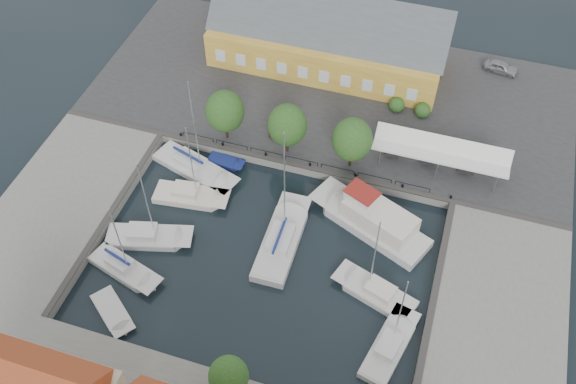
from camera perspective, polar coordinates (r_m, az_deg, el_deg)
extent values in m
plane|color=black|center=(63.17, -1.66, -4.83)|extent=(140.00, 140.00, 0.00)
cube|color=#2D2D30|center=(77.82, 3.85, 8.62)|extent=(56.00, 26.00, 1.00)
cube|color=slate|center=(69.70, -19.61, -1.12)|extent=(12.00, 24.00, 1.00)
cube|color=slate|center=(61.00, 18.02, -10.90)|extent=(12.00, 24.00, 1.00)
cube|color=#383533|center=(68.56, 1.09, 2.37)|extent=(56.00, 0.60, 0.12)
cube|color=#383533|center=(66.60, -15.65, -1.99)|extent=(0.60, 24.00, 0.12)
cube|color=#383533|center=(59.95, 12.80, -9.46)|extent=(0.60, 24.00, 0.12)
cylinder|color=black|center=(72.60, -9.50, 5.04)|extent=(0.24, 0.24, 0.40)
cylinder|color=black|center=(70.90, -5.83, 4.22)|extent=(0.24, 0.24, 0.40)
cylinder|color=black|center=(69.52, -1.99, 3.35)|extent=(0.24, 0.24, 0.40)
cylinder|color=black|center=(68.47, 1.97, 2.43)|extent=(0.24, 0.24, 0.40)
cylinder|color=black|center=(67.78, 6.03, 1.48)|extent=(0.24, 0.24, 0.40)
cylinder|color=black|center=(67.45, 10.14, 0.51)|extent=(0.24, 0.24, 0.40)
cylinder|color=black|center=(67.50, 14.27, -0.47)|extent=(0.24, 0.24, 0.40)
cube|color=gold|center=(80.25, 3.50, 12.63)|extent=(28.00, 10.00, 4.50)
cube|color=#474C51|center=(78.20, 3.62, 14.68)|extent=(28.56, 7.60, 7.60)
cube|color=gold|center=(87.59, -1.99, 15.82)|extent=(6.00, 6.00, 3.50)
cube|color=white|center=(68.34, 13.50, 3.65)|extent=(14.00, 4.00, 0.25)
cylinder|color=silver|center=(68.19, 8.15, 2.99)|extent=(0.10, 0.10, 2.70)
cylinder|color=silver|center=(70.73, 8.78, 5.00)|extent=(0.10, 0.10, 2.70)
cylinder|color=silver|center=(68.03, 13.07, 1.83)|extent=(0.10, 0.10, 2.70)
cylinder|color=silver|center=(70.57, 13.53, 3.88)|extent=(0.10, 0.10, 2.70)
cylinder|color=silver|center=(68.38, 17.96, 0.66)|extent=(0.10, 0.10, 2.70)
cylinder|color=silver|center=(70.92, 18.25, 2.74)|extent=(0.10, 0.10, 2.70)
cylinder|color=black|center=(71.21, -5.47, 5.47)|extent=(0.30, 0.30, 2.10)
ellipsoid|color=#1A4418|center=(69.28, -5.64, 7.15)|extent=(4.20, 4.20, 4.83)
cylinder|color=black|center=(69.37, -0.07, 4.27)|extent=(0.30, 0.30, 2.10)
ellipsoid|color=#1A4418|center=(67.39, -0.07, 5.97)|extent=(4.20, 4.20, 4.83)
cylinder|color=black|center=(68.21, 5.55, 2.98)|extent=(0.30, 0.30, 2.10)
ellipsoid|color=#1A4418|center=(66.19, 5.73, 4.67)|extent=(4.20, 4.20, 4.83)
imported|color=#9A9BA1|center=(83.90, 18.41, 10.50)|extent=(4.32, 2.26, 1.40)
imported|color=#521412|center=(72.33, -0.87, 6.14)|extent=(1.78, 4.02, 1.28)
cube|color=silver|center=(62.86, -0.75, -4.97)|extent=(3.52, 8.90, 1.50)
cube|color=silver|center=(62.84, -0.47, -3.77)|extent=(3.42, 10.66, 0.08)
cube|color=silver|center=(61.97, -0.70, -4.14)|extent=(2.33, 3.58, 0.90)
cylinder|color=silver|center=(58.12, -0.32, 0.62)|extent=(0.12, 0.12, 13.23)
cube|color=navy|center=(61.25, -0.77, -3.88)|extent=(0.32, 4.42, 0.22)
cube|color=silver|center=(64.81, 7.96, -3.38)|extent=(11.17, 7.77, 1.80)
cube|color=silver|center=(64.46, 7.11, -2.27)|extent=(13.03, 8.46, 0.08)
cube|color=silver|center=(63.24, 8.15, -2.29)|extent=(7.93, 5.93, 2.20)
cube|color=silver|center=(62.91, 6.56, -0.40)|extent=(3.50, 3.13, 1.20)
cube|color=maroon|center=(62.41, 6.61, -0.01)|extent=(3.79, 3.34, 0.10)
cube|color=silver|center=(60.49, 8.22, -9.26)|extent=(7.03, 4.62, 1.30)
cube|color=silver|center=(60.06, 7.62, -8.55)|extent=(8.24, 4.93, 0.08)
cube|color=silver|center=(59.55, 8.20, -8.61)|extent=(3.05, 2.57, 0.90)
cylinder|color=silver|center=(56.15, 7.69, -5.69)|extent=(0.12, 0.12, 9.77)
cube|color=silver|center=(57.84, 8.73, -13.98)|extent=(3.94, 6.86, 1.30)
cube|color=silver|center=(57.60, 9.15, -13.04)|extent=(4.12, 8.09, 0.08)
cube|color=silver|center=(56.90, 8.93, -13.33)|extent=(2.27, 2.90, 0.90)
cylinder|color=silver|center=(53.97, 9.95, -10.44)|extent=(0.12, 0.12, 9.01)
cube|color=silver|center=(70.56, -8.69, 2.19)|extent=(8.79, 5.36, 1.30)
cube|color=silver|center=(69.54, -8.12, 2.22)|extent=(10.33, 5.75, 0.08)
cube|color=silver|center=(69.63, -8.67, 2.76)|extent=(3.77, 2.94, 0.90)
cylinder|color=silver|center=(64.98, -8.28, 5.57)|extent=(0.12, 0.12, 12.06)
cube|color=navy|center=(69.19, -8.87, 3.26)|extent=(4.01, 1.47, 0.22)
cube|color=silver|center=(67.78, -9.09, -0.47)|extent=(6.69, 3.53, 1.30)
cube|color=silver|center=(67.04, -8.51, -0.19)|extent=(7.95, 3.58, 0.08)
cube|color=silver|center=(66.87, -9.07, 0.14)|extent=(2.77, 2.18, 0.90)
cylinder|color=silver|center=(63.40, -8.58, 2.53)|extent=(0.12, 0.12, 9.60)
cube|color=silver|center=(65.22, -12.80, -4.09)|extent=(7.41, 4.53, 1.30)
cube|color=silver|center=(64.47, -12.15, -3.76)|extent=(8.72, 4.78, 0.08)
cube|color=silver|center=(64.27, -12.82, -3.48)|extent=(3.17, 2.57, 0.90)
cylinder|color=silver|center=(60.42, -12.45, -0.89)|extent=(0.12, 0.12, 10.27)
cube|color=silver|center=(63.64, -14.61, -6.58)|extent=(6.68, 4.05, 1.30)
cube|color=silver|center=(62.69, -14.22, -6.58)|extent=(7.86, 4.31, 0.08)
cube|color=silver|center=(62.64, -14.71, -6.06)|extent=(2.86, 2.27, 0.90)
cylinder|color=silver|center=(58.82, -14.73, -4.30)|extent=(0.12, 0.12, 9.21)
cube|color=navy|center=(62.12, -14.95, -5.60)|extent=(3.07, 1.09, 0.22)
cube|color=silver|center=(61.36, -15.43, -10.08)|extent=(4.79, 4.35, 0.90)
cube|color=silver|center=(60.65, -15.31, -10.22)|extent=(5.44, 4.82, 0.08)
cube|color=navy|center=(70.60, -5.79, 2.63)|extent=(3.44, 1.86, 0.80)
cube|color=navy|center=(70.14, -5.51, 2.79)|extent=(4.10, 1.83, 0.08)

